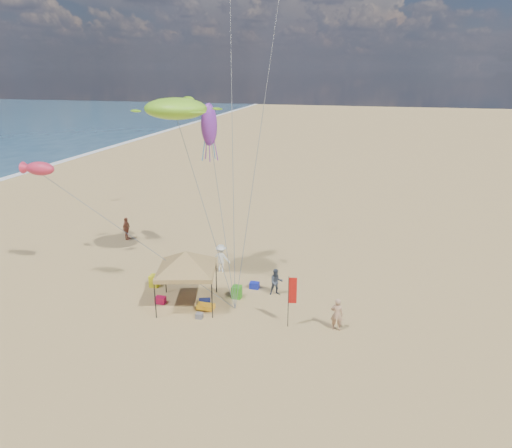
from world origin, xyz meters
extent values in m
plane|color=tan|center=(0.00, 0.00, 0.00)|extent=(280.00, 280.00, 0.00)
cylinder|color=black|center=(-4.87, 1.41, 0.96)|extent=(0.06, 0.06, 1.91)
cylinder|color=black|center=(-2.09, 2.14, 0.96)|extent=(0.06, 0.06, 1.91)
cylinder|color=black|center=(-4.14, -1.37, 0.96)|extent=(0.06, 0.06, 1.91)
cylinder|color=black|center=(-1.36, -0.64, 0.96)|extent=(0.06, 0.06, 1.91)
cube|color=olive|center=(-3.12, 0.39, 2.03)|extent=(3.61, 3.61, 0.23)
pyramid|color=olive|center=(-3.12, 0.39, 3.10)|extent=(5.62, 5.62, 0.96)
cylinder|color=black|center=(2.52, -0.51, 1.36)|extent=(0.04, 0.04, 2.71)
cube|color=#B0130E|center=(2.71, -0.47, 1.98)|extent=(0.39, 0.09, 1.36)
cube|color=#C20F3F|center=(-4.62, 0.14, 0.19)|extent=(0.54, 0.38, 0.38)
cube|color=#1320A1|center=(-0.13, 3.15, 0.19)|extent=(0.54, 0.38, 0.38)
cylinder|color=#0E143E|center=(-2.26, 0.65, 0.18)|extent=(0.69, 0.54, 0.36)
cylinder|color=orange|center=(-4.59, 3.74, 0.18)|extent=(0.54, 0.69, 0.36)
cube|color=#2F8F1A|center=(-0.79, 1.78, 0.35)|extent=(0.50, 0.50, 0.70)
cube|color=#FAF51B|center=(-5.85, 1.96, 0.35)|extent=(0.50, 0.50, 0.70)
cube|color=slate|center=(-2.00, -0.85, 0.14)|extent=(0.34, 0.30, 0.28)
cube|color=#FAAD1B|center=(-1.98, 0.04, 0.20)|extent=(0.90, 0.50, 0.24)
imported|color=tan|center=(4.86, -0.20, 0.84)|extent=(0.61, 0.40, 1.67)
imported|color=#3B4350|center=(1.25, 2.70, 0.77)|extent=(0.92, 0.84, 1.55)
imported|color=white|center=(-2.74, 4.92, 0.90)|extent=(1.18, 0.70, 1.80)
imported|color=#9E573C|center=(-11.35, 8.67, 0.85)|extent=(0.45, 1.01, 1.71)
ellipsoid|color=#82D325|center=(-4.40, 2.98, 10.09)|extent=(4.14, 3.72, 1.14)
ellipsoid|color=#D42A48|center=(-11.79, 1.05, 6.88)|extent=(1.87, 1.21, 0.76)
ellipsoid|color=purple|center=(-3.49, 5.57, 8.99)|extent=(1.16, 1.16, 2.47)
camera|label=1|loc=(6.04, -20.59, 12.19)|focal=32.85mm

